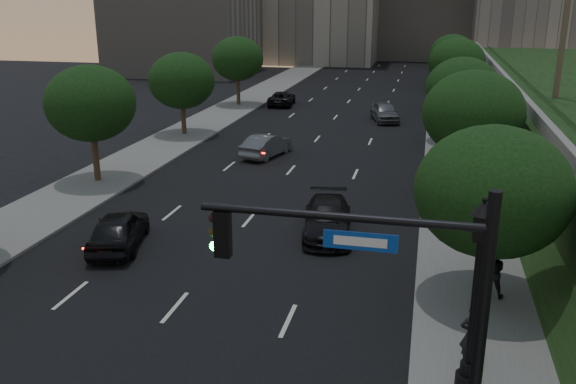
% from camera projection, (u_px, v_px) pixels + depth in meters
% --- Properties ---
extents(road_surface, '(16.00, 140.00, 0.02)m').
position_uv_depth(road_surface, '(312.00, 145.00, 44.14)').
color(road_surface, black).
rests_on(road_surface, ground).
extents(sidewalk_right, '(4.50, 140.00, 0.15)m').
position_uv_depth(sidewalk_right, '(458.00, 152.00, 41.91)').
color(sidewalk_right, slate).
rests_on(sidewalk_right, ground).
extents(sidewalk_left, '(4.50, 140.00, 0.15)m').
position_uv_depth(sidewalk_left, '(180.00, 137.00, 46.32)').
color(sidewalk_left, slate).
rests_on(sidewalk_left, ground).
extents(parapet_wall, '(0.35, 90.00, 0.70)m').
position_uv_depth(parapet_wall, '(519.00, 96.00, 38.06)').
color(parapet_wall, slate).
rests_on(parapet_wall, embankment).
extents(office_block_filler, '(18.00, 16.00, 14.00)m').
position_uv_depth(office_block_filler, '(184.00, 22.00, 84.73)').
color(office_block_filler, gray).
rests_on(office_block_filler, ground).
extents(tree_right_a, '(5.20, 5.20, 6.24)m').
position_uv_depth(tree_right_a, '(492.00, 191.00, 20.28)').
color(tree_right_a, '#38281C').
rests_on(tree_right_a, ground).
extents(tree_right_b, '(5.20, 5.20, 6.74)m').
position_uv_depth(tree_right_b, '(473.00, 113.00, 31.27)').
color(tree_right_b, '#38281C').
rests_on(tree_right_b, ground).
extents(tree_right_c, '(5.20, 5.20, 6.24)m').
position_uv_depth(tree_right_c, '(462.00, 88.00, 43.48)').
color(tree_right_c, '#38281C').
rests_on(tree_right_c, ground).
extents(tree_right_d, '(5.20, 5.20, 6.74)m').
position_uv_depth(tree_right_d, '(457.00, 62.00, 56.33)').
color(tree_right_d, '#38281C').
rests_on(tree_right_d, ground).
extents(tree_right_e, '(5.20, 5.20, 6.24)m').
position_uv_depth(tree_right_e, '(452.00, 54.00, 70.40)').
color(tree_right_e, '#38281C').
rests_on(tree_right_e, ground).
extents(tree_left_b, '(5.00, 5.00, 6.71)m').
position_uv_depth(tree_left_b, '(90.00, 104.00, 33.83)').
color(tree_left_b, '#38281C').
rests_on(tree_left_b, ground).
extents(tree_left_c, '(5.00, 5.00, 6.34)m').
position_uv_depth(tree_left_c, '(182.00, 81.00, 46.01)').
color(tree_left_c, '#38281C').
rests_on(tree_left_c, ground).
extents(tree_left_d, '(5.00, 5.00, 6.71)m').
position_uv_depth(tree_left_d, '(238.00, 59.00, 58.89)').
color(tree_left_d, '#38281C').
rests_on(tree_left_d, ground).
extents(traffic_signal_mast, '(5.68, 0.56, 7.00)m').
position_uv_depth(traffic_signal_mast, '(419.00, 351.00, 11.73)').
color(traffic_signal_mast, black).
rests_on(traffic_signal_mast, ground).
extents(street_lamp, '(0.64, 0.64, 5.62)m').
position_uv_depth(street_lamp, '(474.00, 308.00, 15.49)').
color(street_lamp, black).
rests_on(street_lamp, ground).
extents(sedan_near_left, '(3.02, 5.07, 1.62)m').
position_uv_depth(sedan_near_left, '(118.00, 229.00, 25.83)').
color(sedan_near_left, black).
rests_on(sedan_near_left, ground).
extents(sedan_mid_left, '(2.74, 4.87, 1.52)m').
position_uv_depth(sedan_mid_left, '(267.00, 145.00, 40.78)').
color(sedan_mid_left, '#53575B').
rests_on(sedan_mid_left, ground).
extents(sedan_far_left, '(2.76, 5.17, 1.38)m').
position_uv_depth(sedan_far_left, '(282.00, 98.00, 60.28)').
color(sedan_far_left, black).
rests_on(sedan_far_left, ground).
extents(sedan_near_right, '(2.85, 5.44, 1.51)m').
position_uv_depth(sedan_near_right, '(327.00, 219.00, 27.24)').
color(sedan_near_right, black).
rests_on(sedan_near_right, ground).
extents(sedan_far_right, '(3.15, 5.18, 1.65)m').
position_uv_depth(sedan_far_right, '(385.00, 112.00, 52.42)').
color(sedan_far_right, '#5B5F63').
rests_on(sedan_far_right, ground).
extents(pedestrian_a, '(0.74, 0.55, 1.86)m').
position_uv_depth(pedestrian_a, '(472.00, 336.00, 17.14)').
color(pedestrian_a, black).
rests_on(pedestrian_a, sidewalk_right).
extents(pedestrian_b, '(0.93, 0.74, 1.85)m').
position_uv_depth(pedestrian_b, '(492.00, 272.00, 21.19)').
color(pedestrian_b, black).
rests_on(pedestrian_b, sidewalk_right).
extents(pedestrian_c, '(1.13, 0.70, 1.80)m').
position_uv_depth(pedestrian_c, '(476.00, 215.00, 26.78)').
color(pedestrian_c, black).
rests_on(pedestrian_c, sidewalk_right).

